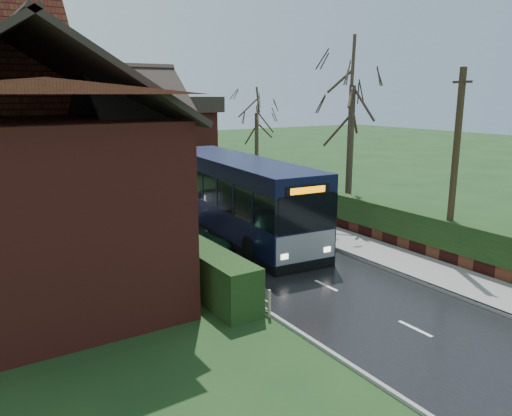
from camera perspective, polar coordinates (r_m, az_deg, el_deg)
ground at (r=19.77m, az=4.23°, el=-7.09°), size 140.00×140.00×0.00m
road at (r=28.06m, az=-8.08°, el=-1.12°), size 6.00×100.00×0.02m
pavement at (r=29.99m, az=-0.69°, el=0.05°), size 2.50×100.00×0.14m
kerb_right at (r=29.39m, az=-2.67°, el=-0.23°), size 0.12×100.00×0.14m
kerb_left at (r=26.98m, az=-13.97°, el=-1.86°), size 0.12×100.00×0.10m
front_hedge at (r=21.95m, az=-11.94°, el=-3.10°), size 1.20×16.00×1.60m
picket_fence at (r=22.31m, az=-10.09°, el=-3.69°), size 0.10×16.00×0.90m
right_wall_hedge at (r=30.63m, az=1.77°, el=2.13°), size 0.60×50.00×1.80m
brick_house at (r=19.90m, az=-25.34°, el=4.83°), size 9.30×14.60×10.30m
bus at (r=24.21m, az=-2.17°, el=1.25°), size 3.84×12.52×3.75m
car_silver at (r=27.16m, az=-12.17°, el=-0.17°), size 2.33×4.52×1.47m
car_green at (r=21.33m, az=-8.32°, el=-3.67°), size 3.71×5.29×1.42m
car_distant at (r=56.06m, az=-18.89°, el=6.01°), size 2.98×4.38×1.37m
bus_stop_sign at (r=24.66m, az=4.37°, el=1.60°), size 0.17×0.44×2.92m
telegraph_pole at (r=21.07m, az=21.75°, el=4.27°), size 0.34×0.99×7.74m
tree_right_near at (r=27.05m, az=11.04°, el=14.62°), size 4.75×4.75×10.26m
tree_right_far at (r=37.44m, az=0.07°, el=11.37°), size 3.98×3.98×7.68m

